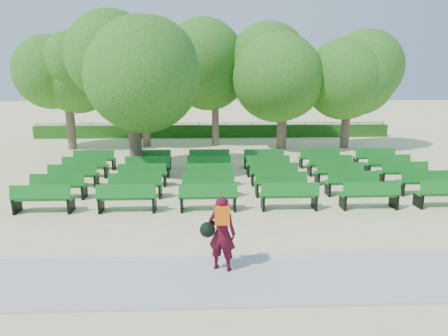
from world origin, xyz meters
name	(u,v)px	position (x,y,z in m)	size (l,w,h in m)	color
ground	(217,189)	(0.00, 0.00, 0.00)	(120.00, 120.00, 0.00)	beige
paving	(225,280)	(0.00, -7.40, 0.03)	(30.00, 2.20, 0.06)	#B4B3AF
curb	(223,256)	(0.00, -6.25, 0.05)	(30.00, 0.12, 0.10)	silver
hedge	(213,131)	(0.00, 14.00, 0.45)	(26.00, 0.70, 0.90)	#1F5616
fence	(213,136)	(0.00, 14.40, 0.00)	(26.00, 0.10, 1.02)	black
tree_line	(214,146)	(0.00, 10.00, 0.00)	(21.80, 6.80, 7.04)	#306E1D
bench_array	(241,183)	(1.00, 0.59, 0.10)	(1.95, 0.62, 1.23)	#136E1C
tree_among	(132,70)	(-3.70, 2.79, 4.67)	(5.07, 5.07, 6.98)	brown
person	(221,232)	(-0.08, -6.94, 0.97)	(0.88, 0.62, 1.76)	#440918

